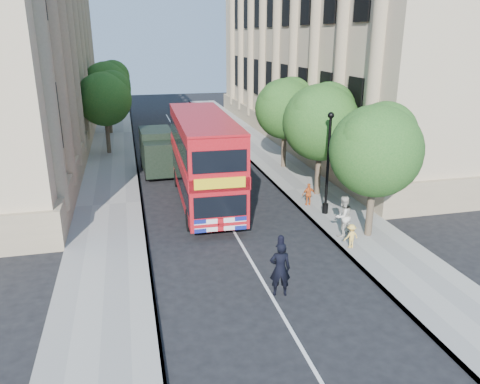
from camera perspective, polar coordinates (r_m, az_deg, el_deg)
ground at (r=17.65m, az=3.01°, el=-11.18°), size 120.00×120.00×0.00m
pavement_right at (r=28.08m, az=8.46°, el=0.34°), size 3.50×80.00×0.12m
pavement_left at (r=26.17m, az=-15.62°, el=-1.54°), size 3.50×80.00×0.12m
building_right at (r=42.76m, az=12.31°, el=18.52°), size 12.00×38.00×18.00m
tree_right_near at (r=20.98m, az=16.32°, el=5.43°), size 4.00×4.00×6.08m
tree_right_mid at (r=26.20m, az=9.90°, el=8.85°), size 4.20×4.20×6.37m
tree_right_far at (r=31.75m, az=5.57°, el=10.46°), size 4.00×4.00×6.15m
tree_left_far at (r=36.96m, az=-16.16°, el=11.18°), size 4.00×4.00×6.30m
tree_left_back at (r=44.89m, az=-15.88°, el=12.73°), size 4.20×4.20×6.65m
lamp_post at (r=23.57m, az=10.64°, el=2.90°), size 0.32×0.32×5.16m
double_decker_bus at (r=24.94m, az=-4.44°, el=4.24°), size 2.99×10.25×4.70m
box_van at (r=31.45m, az=-10.01°, el=4.74°), size 2.17×4.98×2.81m
police_constable at (r=16.58m, az=4.90°, el=-9.31°), size 0.82×0.62×2.03m
woman_pedestrian at (r=21.44m, az=12.44°, el=-2.90°), size 1.12×1.01×1.89m
child_a at (r=25.09m, az=8.38°, el=-0.29°), size 0.72×0.31×1.21m
child_b at (r=20.49m, az=13.39°, el=-5.25°), size 0.74×0.50×1.06m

